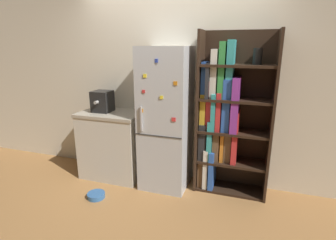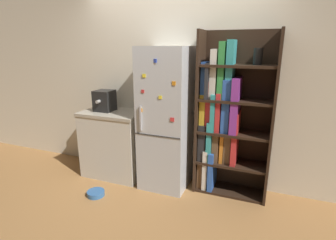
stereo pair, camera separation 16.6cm
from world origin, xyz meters
TOP-DOWN VIEW (x-y plane):
  - ground_plane at (0.00, 0.00)m, footprint 16.00×16.00m
  - wall_back at (0.00, 0.47)m, footprint 8.00×0.05m
  - refrigerator at (-0.00, 0.16)m, footprint 0.59×0.60m
  - bookshelf at (0.73, 0.29)m, footprint 0.88×0.37m
  - kitchen_counter at (-0.79, 0.17)m, footprint 0.86×0.58m
  - espresso_machine at (-0.92, 0.17)m, footprint 0.25×0.30m
  - pet_bowl at (-0.71, -0.45)m, footprint 0.22×0.22m

SIDE VIEW (x-z plane):
  - ground_plane at x=0.00m, z-range 0.00..0.00m
  - pet_bowl at x=-0.71m, z-range 0.00..0.06m
  - kitchen_counter at x=-0.79m, z-range 0.00..0.94m
  - refrigerator at x=0.00m, z-range 0.00..1.81m
  - bookshelf at x=0.73m, z-range -0.05..1.94m
  - espresso_machine at x=-0.92m, z-range 0.94..1.22m
  - wall_back at x=0.00m, z-range 0.00..2.60m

